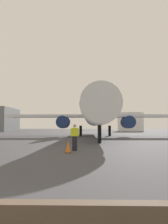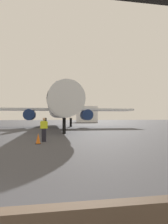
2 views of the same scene
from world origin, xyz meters
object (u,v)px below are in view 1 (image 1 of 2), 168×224
(ground_crew_worker, at_px, (75,137))
(traffic_cone, at_px, (68,147))
(airplane, at_px, (96,114))
(fuel_storage_tank, at_px, (131,122))

(ground_crew_worker, xyz_separation_m, traffic_cone, (-0.33, -1.17, -0.56))
(airplane, xyz_separation_m, traffic_cone, (-2.25, -20.74, -3.20))
(traffic_cone, bearing_deg, fuel_storage_tank, 76.59)
(traffic_cone, xyz_separation_m, fuel_storage_tank, (15.34, 64.36, 2.78))
(airplane, relative_size, ground_crew_worker, 18.92)
(airplane, relative_size, traffic_cone, 46.27)
(traffic_cone, relative_size, fuel_storage_tank, 0.08)
(ground_crew_worker, xyz_separation_m, fuel_storage_tank, (15.01, 63.19, 2.21))
(airplane, xyz_separation_m, fuel_storage_tank, (13.09, 43.62, -0.42))
(airplane, height_order, ground_crew_worker, airplane)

